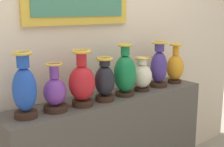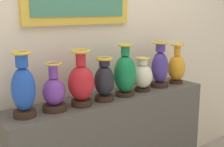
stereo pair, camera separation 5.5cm
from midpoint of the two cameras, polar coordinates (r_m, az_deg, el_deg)
back_wall at (r=2.48m, az=-2.90°, el=11.94°), size 3.93×0.14×3.16m
vase_sapphire at (r=1.97m, az=-15.41°, el=-2.73°), size 0.15×0.15×0.42m
vase_violet at (r=2.06m, az=-9.99°, el=-3.46°), size 0.16×0.16×0.32m
vase_crimson at (r=2.13m, az=-5.02°, el=-1.62°), size 0.18×0.18×0.40m
vase_onyx at (r=2.24m, az=-0.72°, el=-1.38°), size 0.15×0.15×0.33m
vase_emerald at (r=2.38m, az=3.11°, el=0.03°), size 0.17×0.17×0.41m
vase_ivory at (r=2.53m, az=6.31°, el=-0.41°), size 0.17×0.17×0.28m
vase_indigo at (r=2.68m, az=9.49°, el=1.24°), size 0.16×0.16×0.39m
vase_amber at (r=2.84m, az=12.49°, el=1.24°), size 0.16×0.16×0.36m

